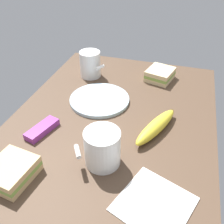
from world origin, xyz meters
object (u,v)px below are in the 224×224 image
coffee_mug_black (90,64)px  plate_of_food (100,100)px  sandwich_main (160,75)px  snack_bar (42,129)px  sandwich_side (11,171)px  banana (156,126)px  coffee_mug_milky (102,148)px  paper_napkin (154,204)px

coffee_mug_black → plate_of_food: bearing=-150.2°
sandwich_main → snack_bar: 51.16cm
sandwich_side → sandwich_main: bearing=-24.8°
plate_of_food → sandwich_side: (-37.89, 9.49, 1.60)cm
banana → snack_bar: banana is taller
sandwich_side → coffee_mug_milky: bearing=-60.1°
sandwich_side → banana: 41.19cm
plate_of_food → coffee_mug_milky: bearing=-159.4°
sandwich_side → banana: sandwich_side is taller
banana → snack_bar: (-9.78, 32.57, -1.04)cm
plate_of_food → snack_bar: 23.31cm
banana → paper_napkin: size_ratio=1.33×
sandwich_main → banana: sandwich_main is taller
snack_bar → sandwich_side: bearing=-158.9°
coffee_mug_black → sandwich_side: coffee_mug_black is taller
coffee_mug_black → snack_bar: coffee_mug_black is taller
coffee_mug_milky → sandwich_side: coffee_mug_milky is taller
banana → snack_bar: size_ratio=1.83×
plate_of_food → snack_bar: (-20.50, 11.09, 0.40)cm
sandwich_main → banana: (-32.27, -3.46, -0.16)cm
sandwich_side → snack_bar: size_ratio=1.12×
banana → snack_bar: 34.02cm
snack_bar → coffee_mug_black: bearing=13.3°
banana → sandwich_main: bearing=6.1°
coffee_mug_milky → banana: bearing=-35.7°
plate_of_food → sandwich_side: sandwich_side is taller
coffee_mug_black → banana: (-27.23, -30.93, -3.28)cm
banana → sandwich_side: bearing=131.3°
plate_of_food → paper_napkin: 43.35cm
plate_of_food → coffee_mug_black: bearing=29.8°
coffee_mug_black → sandwich_main: bearing=-79.6°
sandwich_main → sandwich_side: bearing=155.2°
plate_of_food → coffee_mug_milky: size_ratio=1.81×
coffee_mug_milky → banana: (15.94, -11.44, -3.11)cm
coffee_mug_black → sandwich_main: size_ratio=0.85×
coffee_mug_milky → sandwich_side: bearing=119.9°
coffee_mug_black → banana: size_ratio=0.52×
coffee_mug_milky → snack_bar: coffee_mug_milky is taller
coffee_mug_milky → sandwich_main: 48.96cm
snack_bar → paper_napkin: (-14.87, -36.14, -0.85)cm
sandwich_side → snack_bar: bearing=5.3°
plate_of_food → sandwich_side: bearing=165.9°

